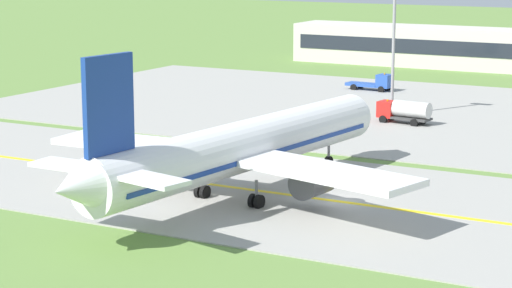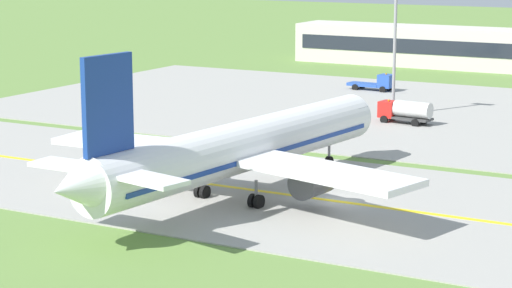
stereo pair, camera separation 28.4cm
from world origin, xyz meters
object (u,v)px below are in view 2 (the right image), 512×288
(service_truck_baggage, at_px, (405,111))
(service_truck_fuel, at_px, (378,83))
(apron_light_mast, at_px, (395,36))
(airplane_lead, at_px, (240,148))

(service_truck_baggage, relative_size, service_truck_fuel, 0.95)
(service_truck_fuel, xyz_separation_m, apron_light_mast, (9.07, -17.82, 8.14))
(airplane_lead, xyz_separation_m, service_truck_fuel, (-12.45, 59.70, -2.95))
(service_truck_fuel, relative_size, apron_light_mast, 0.44)
(service_truck_baggage, bearing_deg, apron_light_mast, 126.14)
(service_truck_fuel, bearing_deg, service_truck_baggage, -61.14)
(apron_light_mast, bearing_deg, airplane_lead, -85.38)
(airplane_lead, distance_m, apron_light_mast, 42.34)
(service_truck_baggage, height_order, service_truck_fuel, service_truck_baggage)
(service_truck_fuel, bearing_deg, apron_light_mast, -63.03)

